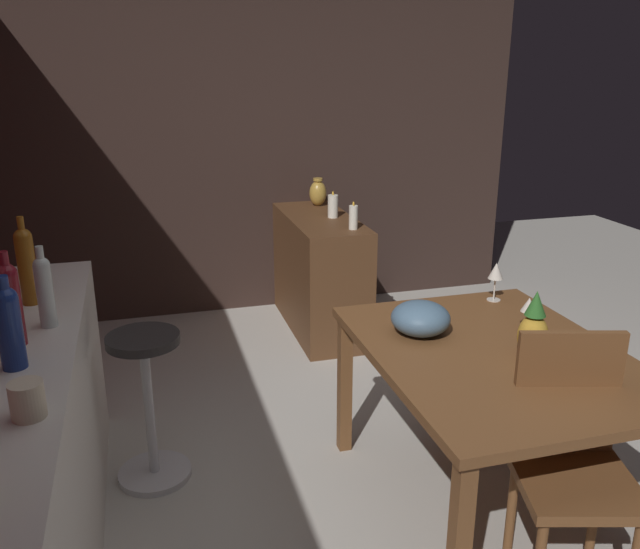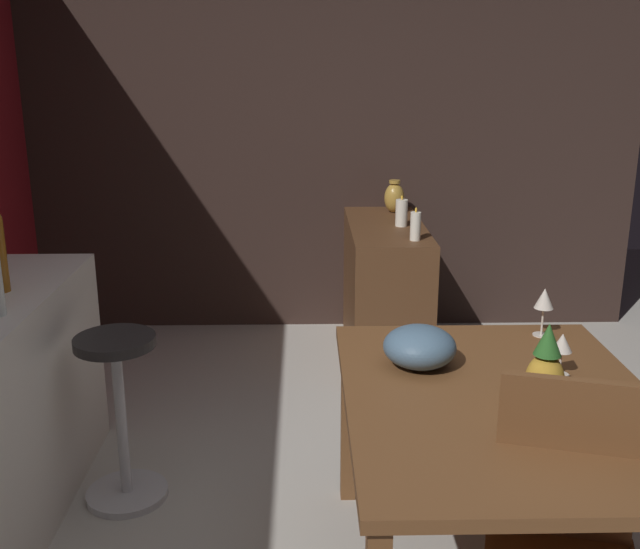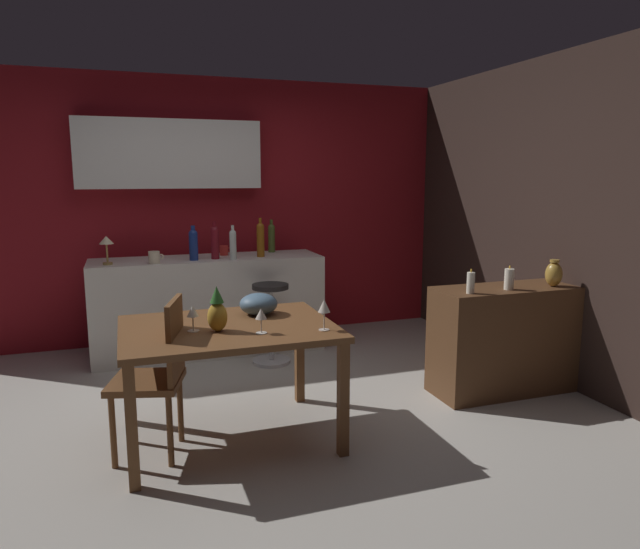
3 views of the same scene
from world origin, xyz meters
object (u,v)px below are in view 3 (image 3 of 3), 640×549
object	(u,v)px
wine_glass_right	(261,315)
pillar_candle_short	(471,283)
dining_table	(228,338)
wine_bottle_ruby	(215,241)
counter_lamp	(106,243)
pillar_candle_tall	(509,279)
bar_stool	(271,321)
wine_glass_left	(193,312)
cup_red	(224,250)
sideboard_cabinet	(503,340)
chair_near_window	(158,372)
pineapple_centerpiece	(217,312)
wine_bottle_olive	(272,237)
vase_brass	(554,274)
wine_bottle_clear	(233,243)
fruit_bowl	(259,304)
wine_bottle_cobalt	(193,243)
wine_glass_center	(324,307)
wine_bottle_amber	(261,238)

from	to	relation	value
wine_glass_right	pillar_candle_short	world-z (taller)	pillar_candle_short
dining_table	wine_bottle_ruby	xyz separation A→B (m)	(0.20, 1.79, 0.40)
counter_lamp	pillar_candle_tall	bearing A→B (deg)	-30.95
bar_stool	pillar_candle_tall	size ratio (longest dim) A/B	3.94
wine_glass_left	cup_red	bearing A→B (deg)	75.37
sideboard_cabinet	chair_near_window	bearing A→B (deg)	-175.55
wine_glass_left	pineapple_centerpiece	world-z (taller)	pineapple_centerpiece
wine_glass_right	wine_bottle_olive	distance (m)	2.41
pineapple_centerpiece	wine_bottle_ruby	bearing A→B (deg)	81.49
pillar_candle_tall	vase_brass	size ratio (longest dim) A/B	0.88
dining_table	wine_bottle_olive	xyz separation A→B (m)	(0.81, 2.07, 0.40)
dining_table	wine_glass_left	distance (m)	0.30
wine_glass_right	wine_bottle_clear	size ratio (longest dim) A/B	0.48
fruit_bowl	wine_bottle_cobalt	size ratio (longest dim) A/B	0.80
dining_table	wine_glass_center	size ratio (longest dim) A/B	6.81
wine_bottle_cobalt	wine_glass_center	bearing A→B (deg)	-75.87
fruit_bowl	counter_lamp	distance (m)	1.82
cup_red	pillar_candle_tall	bearing A→B (deg)	-47.80
dining_table	counter_lamp	distance (m)	1.93
sideboard_cabinet	fruit_bowl	world-z (taller)	fruit_bowl
pineapple_centerpiece	dining_table	bearing A→B (deg)	53.60
wine_bottle_clear	wine_glass_center	bearing A→B (deg)	-84.98
sideboard_cabinet	bar_stool	bearing A→B (deg)	141.04
wine_bottle_amber	pillar_candle_short	xyz separation A→B (m)	(1.12, -1.77, -0.18)
wine_bottle_olive	pillar_candle_tall	xyz separation A→B (m)	(1.29, -2.02, -0.16)
wine_bottle_olive	cup_red	size ratio (longest dim) A/B	2.83
pineapple_centerpiece	wine_bottle_cobalt	bearing A→B (deg)	87.28
wine_bottle_cobalt	fruit_bowl	bearing A→B (deg)	-81.30
wine_bottle_olive	wine_bottle_cobalt	world-z (taller)	wine_bottle_olive
chair_near_window	pillar_candle_tall	world-z (taller)	pillar_candle_tall
sideboard_cabinet	wine_bottle_clear	distance (m)	2.46
bar_stool	vase_brass	xyz separation A→B (m)	(1.88, -1.32, 0.53)
sideboard_cabinet	wine_bottle_amber	xyz separation A→B (m)	(-1.51, 1.66, 0.66)
wine_glass_center	vase_brass	distance (m)	2.00
counter_lamp	pillar_candle_short	xyz separation A→B (m)	(2.47, -1.72, -0.19)
counter_lamp	wine_glass_right	bearing A→B (deg)	-66.11
sideboard_cabinet	wine_bottle_amber	size ratio (longest dim) A/B	3.01
dining_table	fruit_bowl	size ratio (longest dim) A/B	5.12
chair_near_window	counter_lamp	size ratio (longest dim) A/B	3.84
pineapple_centerpiece	wine_bottle_ruby	world-z (taller)	wine_bottle_ruby
wine_glass_left	wine_glass_right	bearing A→B (deg)	-25.20
wine_bottle_clear	cup_red	bearing A→B (deg)	95.42
chair_near_window	wine_bottle_cobalt	xyz separation A→B (m)	(0.44, 1.83, 0.54)
wine_bottle_cobalt	counter_lamp	size ratio (longest dim) A/B	1.27
wine_bottle_cobalt	wine_glass_right	bearing A→B (deg)	-85.82
wine_glass_center	wine_bottle_amber	bearing A→B (deg)	87.17
wine_glass_center	fruit_bowl	world-z (taller)	wine_glass_center
wine_glass_right	wine_glass_center	distance (m)	0.38
wine_glass_right	wine_bottle_ruby	size ratio (longest dim) A/B	0.44
wine_bottle_cobalt	wine_bottle_ruby	xyz separation A→B (m)	(0.19, 0.02, 0.01)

